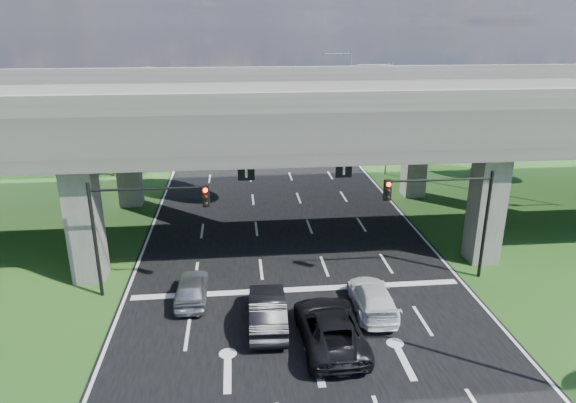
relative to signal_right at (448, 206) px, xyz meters
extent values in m
plane|color=#1B4717|center=(-7.82, -3.94, -4.19)|extent=(160.00, 160.00, 0.00)
cube|color=black|center=(-7.82, 6.06, -4.17)|extent=(18.00, 120.00, 0.03)
cube|color=#353330|center=(-7.82, 8.06, 3.81)|extent=(80.00, 15.00, 2.00)
cube|color=#595752|center=(-7.82, 0.81, 5.31)|extent=(80.00, 0.50, 1.00)
cube|color=#595752|center=(-7.82, 15.31, 5.31)|extent=(80.00, 0.50, 1.00)
cube|color=#595752|center=(-18.82, 2.06, -0.69)|extent=(1.60, 1.60, 7.00)
cube|color=#595752|center=(-18.82, 14.06, -0.69)|extent=(1.60, 1.60, 7.00)
cube|color=#595752|center=(3.18, 2.06, -0.69)|extent=(1.60, 1.60, 7.00)
cube|color=#595752|center=(3.18, 14.06, -0.69)|extent=(1.60, 1.60, 7.00)
cube|color=black|center=(-10.32, 1.06, 1.81)|extent=(0.85, 0.06, 0.85)
cube|color=black|center=(-5.32, 1.06, 1.81)|extent=(0.85, 0.06, 0.85)
cube|color=#9E9E99|center=(-33.82, 31.06, -2.19)|extent=(20.00, 10.00, 4.00)
cylinder|color=black|center=(2.18, 0.06, -1.19)|extent=(0.18, 0.18, 6.00)
cylinder|color=black|center=(-0.57, 0.06, 1.41)|extent=(5.50, 0.12, 0.12)
cube|color=black|center=(-3.32, -0.12, 1.01)|extent=(0.35, 0.28, 1.05)
sphere|color=#FF0C05|center=(-3.32, -0.28, 1.36)|extent=(0.22, 0.22, 0.22)
cylinder|color=black|center=(-17.82, 0.06, -1.19)|extent=(0.18, 0.18, 6.00)
cylinder|color=black|center=(-15.07, 0.06, 1.41)|extent=(5.50, 0.12, 0.12)
cube|color=black|center=(-12.32, -0.12, 1.01)|extent=(0.35, 0.28, 1.05)
sphere|color=#FF0C05|center=(-12.32, -0.28, 1.36)|extent=(0.22, 0.22, 0.22)
cylinder|color=gray|center=(2.68, 20.06, 0.81)|extent=(0.16, 0.16, 10.00)
cylinder|color=gray|center=(1.18, 20.06, 5.51)|extent=(3.00, 0.10, 0.10)
cube|color=gray|center=(-0.32, 20.06, 5.41)|extent=(0.60, 0.25, 0.18)
cylinder|color=gray|center=(2.68, 36.06, 0.81)|extent=(0.16, 0.16, 10.00)
cylinder|color=gray|center=(1.18, 36.06, 5.51)|extent=(3.00, 0.10, 0.10)
cube|color=gray|center=(-0.32, 36.06, 5.41)|extent=(0.60, 0.25, 0.18)
cylinder|color=black|center=(-21.82, 22.06, -2.54)|extent=(0.36, 0.36, 3.30)
sphere|color=#184412|center=(-21.82, 22.06, 0.46)|extent=(4.50, 4.50, 4.50)
sphere|color=#184412|center=(-21.42, 21.76, 1.81)|extent=(3.60, 3.60, 3.60)
sphere|color=#184412|center=(-22.12, 22.46, -0.44)|extent=(3.30, 3.30, 3.30)
cylinder|color=black|center=(-24.82, 30.06, -2.76)|extent=(0.36, 0.36, 2.86)
sphere|color=#184412|center=(-24.82, 30.06, -0.16)|extent=(3.90, 3.90, 3.90)
sphere|color=#184412|center=(-24.42, 29.76, 1.01)|extent=(3.12, 3.12, 3.12)
sphere|color=#184412|center=(-25.12, 30.46, -0.94)|extent=(2.86, 2.86, 2.86)
cylinder|color=black|center=(-20.82, 38.06, -2.43)|extent=(0.36, 0.36, 3.52)
sphere|color=#184412|center=(-20.82, 38.06, 0.77)|extent=(4.80, 4.80, 4.80)
sphere|color=#184412|center=(-20.42, 37.76, 2.21)|extent=(3.84, 3.84, 3.84)
sphere|color=#184412|center=(-21.12, 38.46, -0.19)|extent=(3.52, 3.52, 3.52)
cylinder|color=black|center=(5.18, 24.06, -2.65)|extent=(0.36, 0.36, 3.08)
sphere|color=#184412|center=(5.18, 24.06, 0.15)|extent=(4.20, 4.20, 4.20)
sphere|color=#184412|center=(5.58, 23.76, 1.41)|extent=(3.36, 3.36, 3.36)
sphere|color=#184412|center=(4.88, 24.46, -0.69)|extent=(3.08, 3.08, 3.08)
cylinder|color=black|center=(8.18, 32.06, -2.76)|extent=(0.36, 0.36, 2.86)
sphere|color=#184412|center=(8.18, 32.06, -0.16)|extent=(3.90, 3.90, 3.90)
sphere|color=#184412|center=(8.58, 31.76, 1.01)|extent=(3.12, 3.12, 3.12)
sphere|color=#184412|center=(7.88, 32.46, -0.94)|extent=(2.86, 2.86, 2.86)
cylinder|color=black|center=(4.18, 40.06, -2.54)|extent=(0.36, 0.36, 3.30)
sphere|color=#184412|center=(4.18, 40.06, 0.46)|extent=(4.50, 4.50, 4.50)
sphere|color=#184412|center=(4.58, 39.76, 1.81)|extent=(3.60, 3.60, 3.60)
sphere|color=#184412|center=(3.88, 40.46, -0.44)|extent=(3.30, 3.30, 3.30)
imported|color=#A3A6AB|center=(-13.21, -0.94, -3.48)|extent=(1.60, 3.98, 1.36)
imported|color=black|center=(-9.62, -3.58, -3.38)|extent=(1.80, 4.79, 1.56)
imported|color=silver|center=(-4.54, -2.80, -3.49)|extent=(2.06, 4.68, 1.34)
imported|color=black|center=(-7.05, -5.23, -3.38)|extent=(2.73, 5.63, 1.54)
camera|label=1|loc=(-10.77, -23.86, 8.99)|focal=32.00mm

